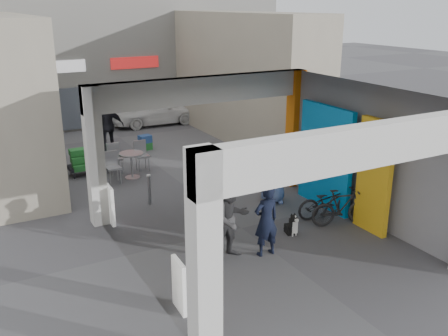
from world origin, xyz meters
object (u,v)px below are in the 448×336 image
produce_stand (88,164)px  white_van (154,110)px  cafe_set (125,165)px  bicycle_rear (342,207)px  man_with_dog (266,220)px  man_elderly (274,171)px  border_collie (292,226)px  man_back_turned (231,219)px  man_crates (108,126)px  bicycle_front (328,201)px

produce_stand → white_van: 7.07m
cafe_set → bicycle_rear: size_ratio=1.02×
produce_stand → man_with_dog: bearing=-67.7°
cafe_set → man_elderly: man_elderly is taller
border_collie → man_elderly: size_ratio=0.31×
border_collie → man_back_turned: 2.00m
cafe_set → man_back_turned: 6.45m
man_crates → white_van: bearing=-121.3°
border_collie → man_crates: (-1.87, 8.97, 0.78)m
man_back_turned → man_elderly: man_elderly is taller
cafe_set → bicycle_front: size_ratio=0.97×
border_collie → produce_stand: bearing=128.7°
cafe_set → border_collie: bearing=-70.5°
man_crates → white_van: 4.61m
man_back_turned → bicycle_rear: size_ratio=1.15×
bicycle_front → white_van: (-0.18, 11.99, 0.22)m
cafe_set → man_back_turned: bearing=-87.2°
produce_stand → white_van: (4.40, 5.52, 0.33)m
man_crates → bicycle_rear: bearing=120.8°
produce_stand → man_back_turned: size_ratio=0.69×
man_back_turned → man_elderly: (2.62, 2.24, 0.00)m
bicycle_rear → white_van: (-0.18, 12.51, 0.18)m
man_with_dog → white_van: man_with_dog is taller
bicycle_rear → produce_stand: bearing=48.5°
man_crates → bicycle_rear: man_crates is taller
cafe_set → bicycle_front: 6.77m
white_van → man_with_dog: bearing=173.0°
produce_stand → border_collie: size_ratio=2.22×
cafe_set → man_crates: man_crates is taller
produce_stand → bicycle_front: 7.92m
produce_stand → man_crates: bearing=65.1°
border_collie → white_van: (1.23, 12.37, 0.43)m
cafe_set → bicycle_front: (3.58, -5.74, 0.09)m
bicycle_rear → man_elderly: bearing=32.2°
bicycle_front → bicycle_rear: bearing=-169.8°
cafe_set → border_collie: 6.50m
man_elderly → produce_stand: bearing=146.0°
produce_stand → bicycle_front: bicycle_front is taller
man_elderly → man_crates: size_ratio=0.92×
bicycle_front → man_with_dog: bearing=120.2°
cafe_set → man_elderly: size_ratio=0.88×
produce_stand → man_elderly: bearing=-44.5°
border_collie → man_with_dog: man_with_dog is taller
man_back_turned → bicycle_rear: bearing=-3.3°
produce_stand → border_collie: bearing=-58.5°
man_with_dog → man_crates: man_crates is taller
cafe_set → border_collie: (2.17, -6.13, -0.12)m
cafe_set → produce_stand: bearing=144.3°
man_with_dog → man_elderly: 3.12m
bicycle_rear → man_crates: bearing=35.0°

